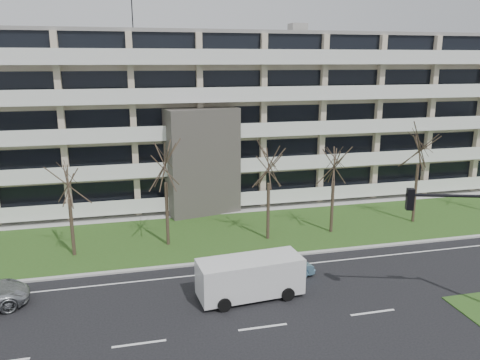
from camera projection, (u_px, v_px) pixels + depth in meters
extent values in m
plane|color=black|center=(263.00, 327.00, 23.15)|extent=(160.00, 160.00, 0.00)
cube|color=#294E1A|center=(215.00, 234.00, 35.39)|extent=(90.00, 10.00, 0.06)
cube|color=#B2B2AD|center=(229.00, 261.00, 30.67)|extent=(90.00, 0.35, 0.12)
cube|color=#B2B2AD|center=(203.00, 212.00, 40.56)|extent=(90.00, 2.00, 0.08)
cube|color=white|center=(234.00, 271.00, 29.27)|extent=(90.00, 0.12, 0.01)
cube|color=#BFAC94|center=(191.00, 117.00, 45.30)|extent=(60.00, 12.00, 15.00)
cube|color=gray|center=(188.00, 34.00, 43.40)|extent=(60.50, 12.50, 0.30)
cube|color=#4C4742|center=(202.00, 162.00, 39.45)|extent=(6.39, 3.69, 9.00)
cube|color=black|center=(203.00, 191.00, 39.89)|extent=(4.92, 1.19, 3.50)
cylinder|color=black|center=(132.00, 12.00, 41.81)|extent=(0.10, 0.10, 3.50)
cube|color=black|center=(201.00, 186.00, 40.98)|extent=(58.00, 0.10, 1.80)
cube|color=white|center=(203.00, 205.00, 40.71)|extent=(58.00, 1.40, 0.22)
cube|color=white|center=(204.00, 200.00, 39.95)|extent=(58.00, 0.08, 1.00)
cube|color=black|center=(201.00, 153.00, 40.23)|extent=(58.00, 0.10, 1.80)
cube|color=white|center=(202.00, 171.00, 39.96)|extent=(58.00, 1.40, 0.22)
cube|color=white|center=(203.00, 166.00, 39.20)|extent=(58.00, 0.08, 1.00)
cube|color=black|center=(200.00, 118.00, 39.48)|extent=(58.00, 0.10, 1.80)
cube|color=white|center=(201.00, 137.00, 39.22)|extent=(58.00, 1.40, 0.22)
cube|color=white|center=(202.00, 131.00, 38.45)|extent=(58.00, 0.08, 1.00)
cube|color=black|center=(199.00, 82.00, 38.74)|extent=(58.00, 0.10, 1.80)
cube|color=white|center=(201.00, 101.00, 38.47)|extent=(58.00, 1.40, 0.22)
cube|color=white|center=(202.00, 94.00, 37.71)|extent=(58.00, 0.08, 1.00)
cube|color=black|center=(198.00, 44.00, 37.99)|extent=(58.00, 0.10, 1.80)
cube|color=white|center=(200.00, 63.00, 37.72)|extent=(58.00, 1.40, 0.22)
cube|color=white|center=(201.00, 55.00, 36.96)|extent=(58.00, 0.08, 1.00)
imported|color=#7EB9DC|center=(282.00, 269.00, 28.15)|extent=(4.10, 2.17, 1.28)
cube|color=silver|center=(250.00, 276.00, 25.87)|extent=(5.95, 2.64, 2.03)
cube|color=black|center=(250.00, 266.00, 25.72)|extent=(5.51, 2.44, 0.75)
cube|color=silver|center=(295.00, 272.00, 26.74)|extent=(0.55, 2.06, 1.29)
cylinder|color=black|center=(224.00, 305.00, 24.54)|extent=(0.77, 0.33, 0.75)
cylinder|color=black|center=(213.00, 287.00, 26.51)|extent=(0.77, 0.33, 0.75)
cylinder|color=black|center=(288.00, 294.00, 25.65)|extent=(0.77, 0.33, 0.75)
cylinder|color=black|center=(273.00, 277.00, 27.62)|extent=(0.77, 0.33, 0.75)
cylinder|color=black|center=(465.00, 196.00, 23.07)|extent=(5.46, 1.85, 0.15)
cube|color=black|center=(410.00, 199.00, 23.30)|extent=(0.44, 0.44, 1.09)
sphere|color=red|center=(411.00, 192.00, 23.21)|extent=(0.22, 0.22, 0.22)
sphere|color=orange|center=(410.00, 199.00, 23.30)|extent=(0.22, 0.22, 0.22)
sphere|color=green|center=(409.00, 206.00, 23.39)|extent=(0.22, 0.22, 0.22)
cylinder|color=#382B21|center=(72.00, 228.00, 31.14)|extent=(0.24, 0.24, 3.97)
cylinder|color=#382B21|center=(167.00, 214.00, 32.88)|extent=(0.24, 0.24, 4.61)
cylinder|color=#382B21|center=(268.00, 212.00, 34.04)|extent=(0.24, 0.24, 4.27)
cylinder|color=#382B21|center=(332.00, 207.00, 35.43)|extent=(0.24, 0.24, 4.06)
cylinder|color=#382B21|center=(415.00, 194.00, 37.60)|extent=(0.24, 0.24, 4.81)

